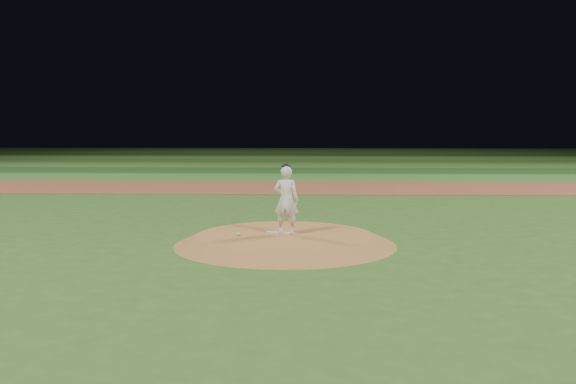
{
  "coord_description": "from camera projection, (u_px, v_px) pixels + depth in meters",
  "views": [
    {
      "loc": [
        0.61,
        -15.68,
        3.02
      ],
      "look_at": [
        0.0,
        2.0,
        1.1
      ],
      "focal_mm": 40.0,
      "sensor_mm": 36.0,
      "label": 1
    }
  ],
  "objects": [
    {
      "name": "ground",
      "position": [
        285.0,
        245.0,
        15.93
      ],
      "size": [
        120.0,
        120.0,
        0.0
      ],
      "primitive_type": "plane",
      "color": "#2E581C",
      "rests_on": "ground"
    },
    {
      "name": "infield_dirt_band",
      "position": [
        297.0,
        187.0,
        29.83
      ],
      "size": [
        70.0,
        6.0,
        0.02
      ],
      "primitive_type": "cube",
      "color": "brown",
      "rests_on": "ground"
    },
    {
      "name": "outfield_stripe_0",
      "position": [
        299.0,
        177.0,
        35.3
      ],
      "size": [
        70.0,
        5.0,
        0.02
      ],
      "primitive_type": "cube",
      "color": "#376C27",
      "rests_on": "ground"
    },
    {
      "name": "outfield_stripe_1",
      "position": [
        300.0,
        171.0,
        40.27
      ],
      "size": [
        70.0,
        5.0,
        0.02
      ],
      "primitive_type": "cube",
      "color": "#1C4917",
      "rests_on": "ground"
    },
    {
      "name": "outfield_stripe_2",
      "position": [
        301.0,
        165.0,
        45.23
      ],
      "size": [
        70.0,
        5.0,
        0.02
      ],
      "primitive_type": "cube",
      "color": "#346424",
      "rests_on": "ground"
    },
    {
      "name": "outfield_stripe_3",
      "position": [
        302.0,
        161.0,
        50.2
      ],
      "size": [
        70.0,
        5.0,
        0.02
      ],
      "primitive_type": "cube",
      "color": "#274E19",
      "rests_on": "ground"
    },
    {
      "name": "outfield_stripe_4",
      "position": [
        303.0,
        158.0,
        55.17
      ],
      "size": [
        70.0,
        5.0,
        0.02
      ],
      "primitive_type": "cube",
      "color": "#3B6926",
      "rests_on": "ground"
    },
    {
      "name": "outfield_stripe_5",
      "position": [
        304.0,
        155.0,
        60.14
      ],
      "size": [
        70.0,
        5.0,
        0.02
      ],
      "primitive_type": "cube",
      "color": "#1E4115",
      "rests_on": "ground"
    },
    {
      "name": "pitchers_mound",
      "position": [
        285.0,
        240.0,
        15.91
      ],
      "size": [
        5.5,
        5.5,
        0.25
      ],
      "primitive_type": "cone",
      "color": "#A56B33",
      "rests_on": "ground"
    },
    {
      "name": "pitching_rubber",
      "position": [
        279.0,
        233.0,
        16.12
      ],
      "size": [
        0.66,
        0.35,
        0.03
      ],
      "primitive_type": "cube",
      "rotation": [
        0.0,
        0.0,
        -0.31
      ],
      "color": "silver",
      "rests_on": "pitchers_mound"
    },
    {
      "name": "rosin_bag",
      "position": [
        238.0,
        234.0,
        15.8
      ],
      "size": [
        0.11,
        0.11,
        0.06
      ],
      "primitive_type": "ellipsoid",
      "color": "silver",
      "rests_on": "pitchers_mound"
    },
    {
      "name": "pitcher_on_mound",
      "position": [
        286.0,
        200.0,
        15.9
      ],
      "size": [
        0.69,
        0.52,
        1.76
      ],
      "color": "white",
      "rests_on": "pitchers_mound"
    }
  ]
}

